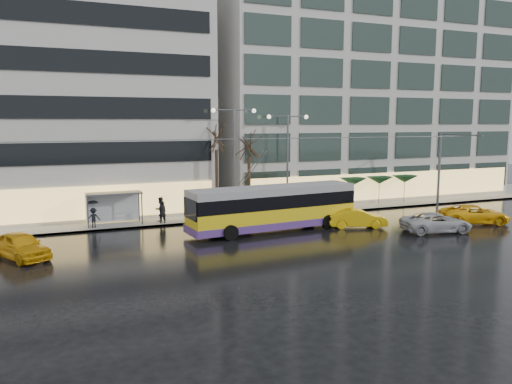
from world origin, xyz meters
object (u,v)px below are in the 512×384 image
bus_shelter (109,201)px  taxi_a (21,246)px  street_lamp_near (234,147)px  trolleybus (273,209)px

bus_shelter → taxi_a: bearing=-127.4°
street_lamp_near → taxi_a: 18.75m
bus_shelter → street_lamp_near: bearing=0.6°
trolleybus → taxi_a: size_ratio=2.83×
trolleybus → bus_shelter: trolleybus is taller
taxi_a → trolleybus: bearing=-24.0°
trolleybus → taxi_a: bearing=-175.3°
trolleybus → street_lamp_near: 7.77m
trolleybus → street_lamp_near: (-0.75, 6.39, 4.36)m
bus_shelter → street_lamp_near: (10.38, 0.11, 4.03)m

